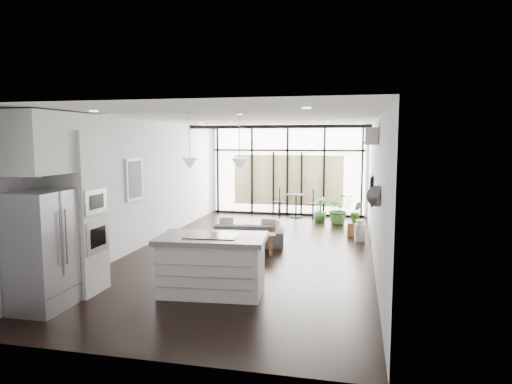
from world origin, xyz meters
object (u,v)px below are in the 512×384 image
at_px(island, 212,265).
at_px(tv, 371,189).
at_px(pouf, 270,227).
at_px(sofa, 245,230).
at_px(console_bench, 243,244).
at_px(milk_can, 360,230).
at_px(fridge, 42,251).

distance_m(island, tv, 4.58).
bearing_deg(tv, pouf, 163.36).
xyz_separation_m(island, pouf, (0.07, 4.47, -0.26)).
bearing_deg(tv, sofa, -169.79).
relative_size(console_bench, milk_can, 2.63).
relative_size(sofa, pouf, 3.64).
bearing_deg(island, sofa, 89.86).
height_order(island, tv, tv).
distance_m(fridge, console_bench, 4.18).
height_order(fridge, tv, fridge).
height_order(island, pouf, island).
height_order(fridge, sofa, fridge).
xyz_separation_m(island, fridge, (-2.12, -1.16, 0.39)).
bearing_deg(milk_can, pouf, 174.44).
bearing_deg(tv, island, -123.50).
bearing_deg(fridge, sofa, 67.34).
bearing_deg(milk_can, tv, -67.48).
xyz_separation_m(fridge, pouf, (2.19, 5.63, -0.65)).
bearing_deg(console_bench, island, -99.69).
relative_size(island, tv, 1.51).
height_order(sofa, milk_can, sofa).
bearing_deg(tv, console_bench, -153.60).
bearing_deg(milk_can, island, -118.10).
bearing_deg(island, pouf, 84.11).
xyz_separation_m(sofa, pouf, (0.35, 1.22, -0.15)).
distance_m(sofa, tv, 2.96).
relative_size(fridge, console_bench, 1.26).
height_order(console_bench, pouf, console_bench).
xyz_separation_m(island, tv, (2.48, 3.75, 0.85)).
relative_size(console_bench, pouf, 2.80).
relative_size(sofa, console_bench, 1.30).
relative_size(fridge, tv, 1.53).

